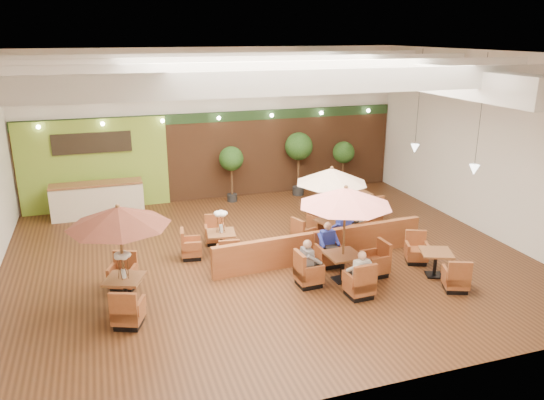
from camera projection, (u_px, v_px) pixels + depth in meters
name	position (u px, v px, depth m)	size (l,w,h in m)	color
room	(262.00, 121.00, 14.85)	(14.04, 14.00, 5.52)	#381E0F
service_counter	(98.00, 200.00, 17.91)	(3.00, 0.75, 1.18)	beige
booth_divider	(322.00, 246.00, 14.46)	(6.23, 0.18, 0.86)	brown
table_0	(120.00, 230.00, 11.60)	(2.27, 2.56, 2.47)	brown
table_1	(345.00, 216.00, 12.90)	(2.46, 2.46, 2.51)	brown
table_2	(331.00, 190.00, 15.46)	(2.38, 2.38, 2.32)	brown
table_3	(214.00, 241.00, 14.78)	(1.59, 2.32, 1.45)	brown
table_4	(435.00, 264.00, 13.58)	(0.99, 2.44, 0.86)	brown
table_5	(354.00, 204.00, 18.10)	(0.99, 2.79, 1.04)	brown
topiary_0	(231.00, 161.00, 19.21)	(0.89, 0.89, 2.06)	black
topiary_1	(299.00, 149.00, 19.91)	(1.04, 1.04, 2.42)	black
topiary_2	(344.00, 154.00, 20.57)	(0.85, 0.85, 1.96)	black
diner_0	(360.00, 269.00, 12.38)	(0.38, 0.33, 0.72)	silver
diner_1	(328.00, 240.00, 14.03)	(0.37, 0.29, 0.76)	#2636A8
diner_2	(309.00, 258.00, 12.93)	(0.30, 0.37, 0.76)	slate
diner_3	(342.00, 226.00, 14.95)	(0.44, 0.39, 0.82)	#2636A8
diner_4	(356.00, 214.00, 15.96)	(0.42, 0.45, 0.82)	silver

